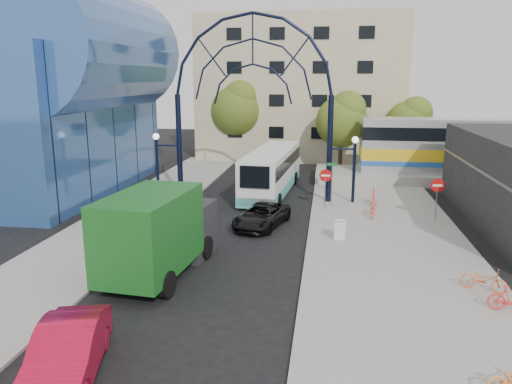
% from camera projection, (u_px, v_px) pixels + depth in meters
% --- Properties ---
extents(ground, '(120.00, 120.00, 0.00)m').
position_uv_depth(ground, '(201.00, 283.00, 20.06)').
color(ground, black).
rests_on(ground, ground).
extents(sidewalk_east, '(8.00, 56.00, 0.12)m').
position_uv_depth(sidewalk_east, '(393.00, 257.00, 22.79)').
color(sidewalk_east, gray).
rests_on(sidewalk_east, ground).
extents(plaza_west, '(5.00, 50.00, 0.12)m').
position_uv_depth(plaza_west, '(111.00, 230.00, 26.74)').
color(plaza_west, gray).
rests_on(plaza_west, ground).
extents(gateway_arch, '(13.64, 0.44, 12.10)m').
position_uv_depth(gateway_arch, '(253.00, 70.00, 31.66)').
color(gateway_arch, black).
rests_on(gateway_arch, ground).
extents(stop_sign, '(0.80, 0.07, 2.50)m').
position_uv_depth(stop_sign, '(325.00, 179.00, 30.52)').
color(stop_sign, slate).
rests_on(stop_sign, sidewalk_east).
extents(do_not_enter_sign, '(0.76, 0.07, 2.48)m').
position_uv_depth(do_not_enter_sign, '(437.00, 190.00, 27.73)').
color(do_not_enter_sign, slate).
rests_on(do_not_enter_sign, sidewalk_east).
extents(street_name_sign, '(0.70, 0.70, 2.80)m').
position_uv_depth(street_name_sign, '(332.00, 175.00, 31.02)').
color(street_name_sign, slate).
rests_on(street_name_sign, sidewalk_east).
extents(sandwich_board, '(0.55, 0.61, 0.99)m').
position_uv_depth(sandwich_board, '(340.00, 228.00, 24.88)').
color(sandwich_board, white).
rests_on(sandwich_board, sidewalk_east).
extents(transit_hall, '(16.50, 18.00, 14.50)m').
position_uv_depth(transit_hall, '(41.00, 97.00, 35.17)').
color(transit_hall, '#335A9C').
rests_on(transit_hall, ground).
extents(apartment_block, '(20.00, 12.10, 14.00)m').
position_uv_depth(apartment_block, '(302.00, 88.00, 51.96)').
color(apartment_block, tan).
rests_on(apartment_block, ground).
extents(tree_north_a, '(4.48, 4.48, 7.00)m').
position_uv_depth(tree_north_a, '(343.00, 119.00, 43.19)').
color(tree_north_a, '#382314').
rests_on(tree_north_a, ground).
extents(tree_north_b, '(5.12, 5.12, 8.00)m').
position_uv_depth(tree_north_b, '(238.00, 107.00, 48.30)').
color(tree_north_b, '#382314').
rests_on(tree_north_b, ground).
extents(tree_north_c, '(4.16, 4.16, 6.50)m').
position_uv_depth(tree_north_c, '(411.00, 121.00, 44.36)').
color(tree_north_c, '#382314').
rests_on(tree_north_c, ground).
extents(city_bus, '(3.31, 11.37, 3.08)m').
position_uv_depth(city_bus, '(272.00, 170.00, 35.52)').
color(city_bus, white).
rests_on(city_bus, ground).
extents(green_truck, '(3.35, 7.43, 3.64)m').
position_uv_depth(green_truck, '(160.00, 231.00, 20.73)').
color(green_truck, black).
rests_on(green_truck, ground).
extents(black_suv, '(3.16, 4.93, 1.27)m').
position_uv_depth(black_suv, '(262.00, 216.00, 27.49)').
color(black_suv, black).
rests_on(black_suv, ground).
extents(red_sedan, '(2.73, 4.90, 1.53)m').
position_uv_depth(red_sedan, '(67.00, 353.00, 13.51)').
color(red_sedan, '#B80B2C').
rests_on(red_sedan, ground).
extents(bike_near_a, '(0.81, 1.83, 0.93)m').
position_uv_depth(bike_near_a, '(373.00, 208.00, 29.19)').
color(bike_near_a, '#FF4733').
rests_on(bike_near_a, sidewalk_east).
extents(bike_near_b, '(0.67, 1.89, 1.11)m').
position_uv_depth(bike_near_b, '(374.00, 196.00, 31.78)').
color(bike_near_b, '#FD5032').
rests_on(bike_near_b, sidewalk_east).
extents(bike_far_a, '(1.77, 1.19, 0.88)m').
position_uv_depth(bike_far_a, '(484.00, 280.00, 18.95)').
color(bike_far_a, orange).
rests_on(bike_far_a, sidewalk_east).
extents(bike_far_b, '(1.64, 0.87, 0.95)m').
position_uv_depth(bike_far_b, '(512.00, 300.00, 17.16)').
color(bike_far_b, '#F33030').
rests_on(bike_far_b, sidewalk_east).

